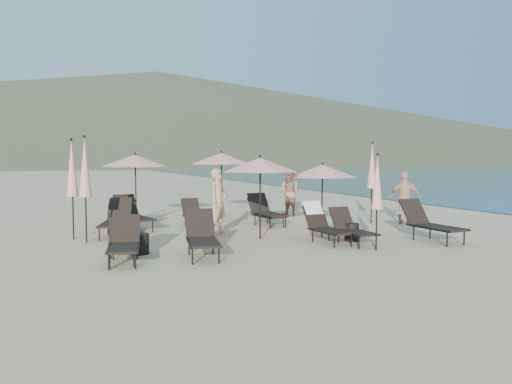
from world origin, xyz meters
name	(u,v)px	position (x,y,z in m)	size (l,w,h in m)	color
ground	(312,246)	(0.00, 0.00, 0.00)	(800.00, 800.00, 0.00)	#D6BA8C
volcanic_headland	(176,119)	(71.37, 302.62, 26.49)	(690.00, 690.00, 55.00)	brown
lounger_0	(122,242)	(-4.54, 0.01, 0.40)	(0.77, 1.54, 0.85)	black
lounger_1	(124,241)	(-4.51, -0.12, 0.43)	(0.91, 1.68, 0.92)	black
lounger_2	(202,236)	(-2.86, -0.22, 0.46)	(0.98, 1.80, 0.98)	black
lounger_3	(324,224)	(0.53, 0.32, 0.48)	(0.66, 1.65, 1.01)	black
lounger_4	(352,228)	(1.05, -0.14, 0.41)	(0.62, 1.54, 0.88)	black
lounger_5	(430,222)	(3.17, -0.56, 0.49)	(0.77, 1.85, 1.05)	black
lounger_6	(116,219)	(-4.22, 3.42, 0.47)	(1.18, 1.87, 1.01)	black
lounger_7	(133,214)	(-3.61, 4.44, 0.48)	(1.03, 1.88, 1.02)	black
lounger_8	(194,214)	(-1.75, 4.32, 0.40)	(0.62, 1.51, 0.86)	black
lounger_9	(265,213)	(0.43, 3.80, 0.41)	(0.76, 1.57, 0.87)	black
lounger_10	(266,211)	(0.52, 3.92, 0.46)	(0.74, 1.74, 0.99)	black
umbrella_open_0	(260,165)	(-0.76, 1.44, 1.97)	(2.07, 2.07, 2.23)	black
umbrella_open_1	(322,171)	(0.94, 1.12, 1.80)	(1.89, 1.89, 2.03)	black
umbrella_open_2	(135,161)	(-3.27, 5.90, 2.06)	(2.16, 2.16, 2.33)	black
umbrella_open_3	(221,159)	(-0.18, 6.25, 2.12)	(2.23, 2.23, 2.40)	black
umbrella_closed_0	(377,183)	(1.09, -1.11, 1.58)	(0.27, 0.27, 2.27)	black
umbrella_closed_1	(372,166)	(3.90, 2.97, 1.87)	(0.31, 0.31, 2.69)	black
umbrella_closed_2	(72,169)	(-5.33, 3.30, 1.86)	(0.31, 0.31, 2.67)	black
umbrella_closed_3	(85,168)	(-5.06, 2.64, 1.90)	(0.32, 0.32, 2.73)	black
side_table_0	(140,244)	(-4.06, 0.61, 0.23)	(0.41, 0.41, 0.46)	black
side_table_1	(352,232)	(1.29, 0.21, 0.23)	(0.38, 0.38, 0.47)	black
beachgoer_a	(218,202)	(-1.55, 2.57, 0.92)	(0.67, 0.44, 1.85)	tan
beachgoer_b	(289,193)	(2.28, 5.76, 0.86)	(0.84, 0.65, 1.73)	#AE6759
beachgoer_c	(405,198)	(4.73, 2.32, 0.86)	(1.01, 0.42, 1.72)	tan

